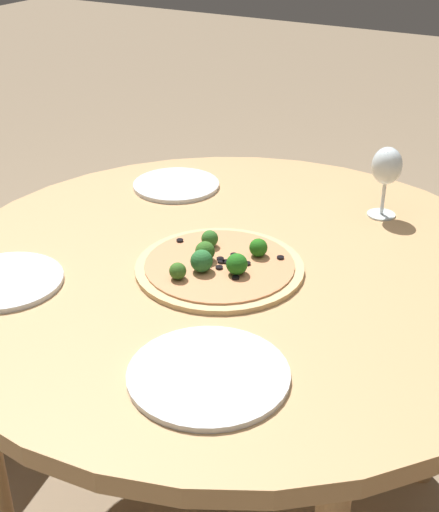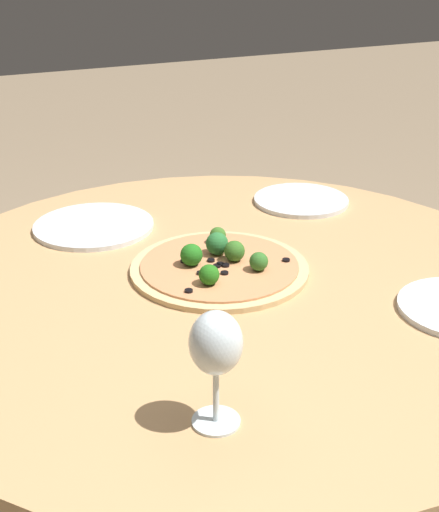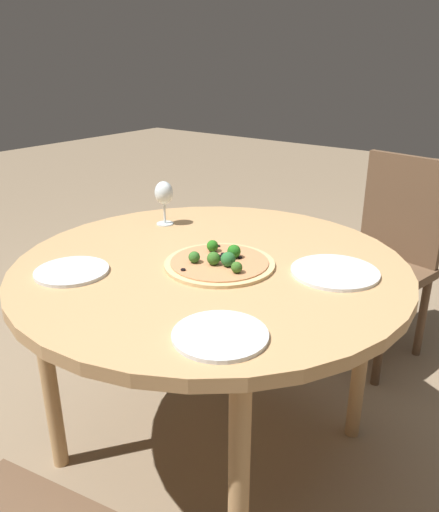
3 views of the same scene
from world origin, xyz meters
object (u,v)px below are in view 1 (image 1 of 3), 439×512
(pizza, at_px, (219,265))
(wine_glass, at_px, (387,168))
(plate_side, at_px, (5,281))
(plate_near, at_px, (208,375))
(plate_far, at_px, (176,185))

(pizza, relative_size, wine_glass, 2.04)
(pizza, bearing_deg, plate_side, -52.85)
(plate_near, bearing_deg, wine_glass, 176.72)
(wine_glass, relative_size, plate_far, 0.76)
(wine_glass, bearing_deg, pizza, -25.74)
(plate_near, distance_m, plate_side, 0.47)
(wine_glass, xyz_separation_m, plate_side, (0.63, -0.51, -0.11))
(plate_near, xyz_separation_m, plate_far, (-0.60, -0.44, 0.00))
(wine_glass, bearing_deg, plate_side, -38.68)
(pizza, relative_size, plate_far, 1.56)
(wine_glass, bearing_deg, plate_near, -3.28)
(plate_far, height_order, plate_side, same)
(pizza, relative_size, plate_near, 1.31)
(plate_far, bearing_deg, plate_side, -2.53)
(wine_glass, height_order, plate_side, wine_glass)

